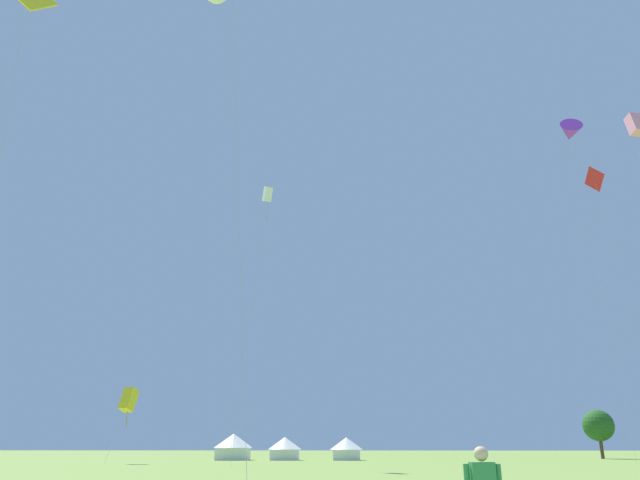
% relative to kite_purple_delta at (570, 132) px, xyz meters
% --- Properties ---
extents(kite_purple_delta, '(2.83, 3.31, 37.75)m').
position_rel_kite_purple_delta_xyz_m(kite_purple_delta, '(0.00, 0.00, 0.00)').
color(kite_purple_delta, purple).
rests_on(kite_purple_delta, ground).
extents(kite_red_diamond, '(2.24, 2.90, 31.21)m').
position_rel_kite_purple_delta_xyz_m(kite_red_diamond, '(1.52, -0.95, -6.64)').
color(kite_red_diamond, red).
rests_on(kite_red_diamond, ground).
extents(kite_yellow_box, '(2.10, 2.36, 7.33)m').
position_rel_kite_purple_delta_xyz_m(kite_yellow_box, '(-48.46, -1.47, -30.06)').
color(kite_yellow_box, yellow).
rests_on(kite_yellow_box, ground).
extents(kite_white_box, '(2.80, 2.22, 26.08)m').
position_rel_kite_purple_delta_xyz_m(kite_white_box, '(-33.92, -8.76, -10.98)').
color(kite_white_box, white).
rests_on(kite_white_box, ground).
extents(kite_pink_box, '(1.48, 2.12, 23.07)m').
position_rel_kite_purple_delta_xyz_m(kite_pink_box, '(-6.58, -26.63, -13.95)').
color(kite_pink_box, pink).
rests_on(kite_pink_box, ground).
extents(festival_tent_center, '(4.66, 4.66, 3.03)m').
position_rel_kite_purple_delta_xyz_m(festival_tent_center, '(-40.17, 12.77, -34.46)').
color(festival_tent_center, white).
rests_on(festival_tent_center, ground).
extents(festival_tent_left, '(4.05, 4.05, 2.63)m').
position_rel_kite_purple_delta_xyz_m(festival_tent_left, '(-33.92, 12.77, -34.68)').
color(festival_tent_left, white).
rests_on(festival_tent_left, ground).
extents(festival_tent_right, '(3.97, 3.97, 2.58)m').
position_rel_kite_purple_delta_xyz_m(festival_tent_right, '(-26.52, 12.77, -34.71)').
color(festival_tent_right, white).
rests_on(festival_tent_right, ground).
extents(tree_distant_left, '(4.06, 4.06, 6.21)m').
position_rel_kite_purple_delta_xyz_m(tree_distant_left, '(7.08, 22.17, -31.97)').
color(tree_distant_left, brown).
rests_on(tree_distant_left, ground).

